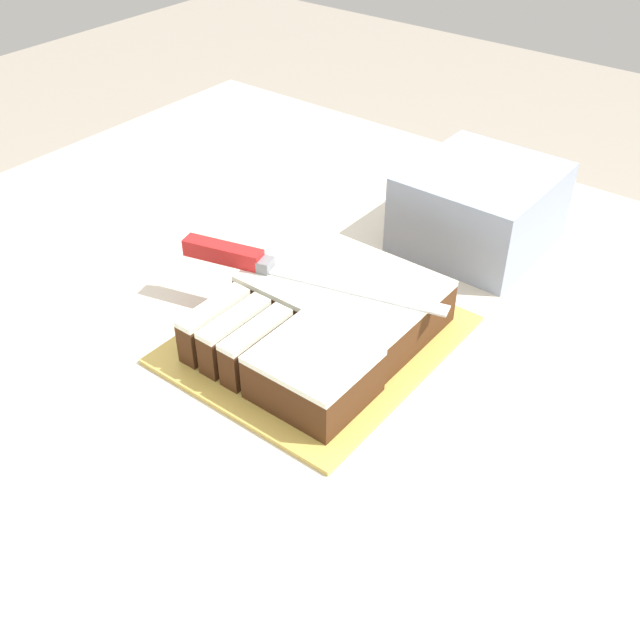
# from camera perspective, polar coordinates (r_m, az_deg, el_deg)

# --- Properties ---
(countertop) EXTENTS (1.40, 1.10, 0.95)m
(countertop) POSITION_cam_1_polar(r_m,az_deg,el_deg) (1.28, 1.01, -17.48)
(countertop) COLOR beige
(countertop) RESTS_ON ground_plane
(cake_board) EXTENTS (0.28, 0.32, 0.01)m
(cake_board) POSITION_cam_1_polar(r_m,az_deg,el_deg) (0.90, 0.00, -1.60)
(cake_board) COLOR gold
(cake_board) RESTS_ON countertop
(cake) EXTENTS (0.22, 0.27, 0.06)m
(cake) POSITION_cam_1_polar(r_m,az_deg,el_deg) (0.88, 0.38, 0.05)
(cake) COLOR #472814
(cake) RESTS_ON cake_board
(knife) EXTENTS (0.33, 0.11, 0.02)m
(knife) POSITION_cam_1_polar(r_m,az_deg,el_deg) (0.92, -5.25, 4.51)
(knife) COLOR silver
(knife) RESTS_ON cake
(storage_box) EXTENTS (0.19, 0.20, 0.11)m
(storage_box) POSITION_cam_1_polar(r_m,az_deg,el_deg) (1.09, 12.06, 8.38)
(storage_box) COLOR #8C99B2
(storage_box) RESTS_ON countertop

